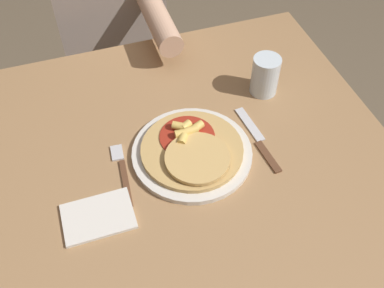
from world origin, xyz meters
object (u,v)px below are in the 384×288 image
(fork, at_px, (122,169))
(person_diner, at_px, (111,20))
(dining_table, at_px, (194,192))
(knife, at_px, (258,140))
(pizza, at_px, (192,149))
(drinking_glass, at_px, (265,75))
(plate, at_px, (192,153))

(fork, distance_m, person_diner, 0.72)
(dining_table, relative_size, person_diner, 0.87)
(knife, distance_m, person_diner, 0.76)
(pizza, relative_size, knife, 1.09)
(fork, bearing_deg, drinking_glass, 18.70)
(plate, xyz_separation_m, person_diner, (-0.06, 0.71, -0.08))
(plate, height_order, drinking_glass, drinking_glass)
(dining_table, xyz_separation_m, knife, (0.17, 0.02, 0.11))
(knife, relative_size, person_diner, 0.19)
(dining_table, xyz_separation_m, pizza, (0.01, 0.03, 0.14))
(drinking_glass, bearing_deg, knife, -117.59)
(knife, bearing_deg, fork, 177.02)
(plate, relative_size, drinking_glass, 2.65)
(pizza, height_order, drinking_glass, drinking_glass)
(pizza, distance_m, drinking_glass, 0.30)
(fork, bearing_deg, knife, -2.98)
(knife, relative_size, drinking_glass, 2.06)
(plate, bearing_deg, fork, 176.92)
(knife, bearing_deg, pizza, 178.27)
(drinking_glass, height_order, person_diner, person_diner)
(dining_table, height_order, fork, fork)
(pizza, bearing_deg, dining_table, -100.71)
(pizza, bearing_deg, fork, 175.77)
(dining_table, relative_size, pizza, 4.11)
(dining_table, bearing_deg, person_diner, 93.98)
(drinking_glass, relative_size, person_diner, 0.09)
(drinking_glass, bearing_deg, pizza, -148.43)
(knife, xyz_separation_m, person_diner, (-0.23, 0.72, -0.08))
(knife, xyz_separation_m, drinking_glass, (0.08, 0.16, 0.05))
(fork, height_order, knife, same)
(person_diner, bearing_deg, drinking_glass, -61.16)
(fork, bearing_deg, pizza, -4.23)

